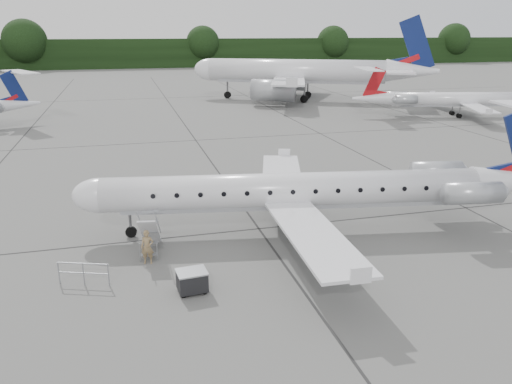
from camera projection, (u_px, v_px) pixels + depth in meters
name	position (u px, v px, depth m)	size (l,w,h in m)	color
ground	(375.00, 255.00, 24.19)	(320.00, 320.00, 0.00)	slate
treeline	(160.00, 53.00, 142.40)	(260.00, 4.00, 8.00)	black
main_regional_jet	(293.00, 173.00, 26.08)	(25.44, 18.32, 6.52)	silver
airstair	(150.00, 233.00, 24.21)	(0.85, 2.13, 2.04)	silver
passenger	(147.00, 247.00, 23.12)	(0.60, 0.39, 1.64)	olive
safety_railing	(84.00, 274.00, 21.25)	(2.20, 0.08, 1.00)	#93969B
baggage_cart	(192.00, 281.00, 20.64)	(1.18, 0.95, 1.02)	black
bg_narrowbody	(296.00, 59.00, 75.49)	(34.27, 24.67, 12.30)	silver
bg_regional_right	(465.00, 92.00, 61.94)	(23.03, 16.58, 6.04)	silver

